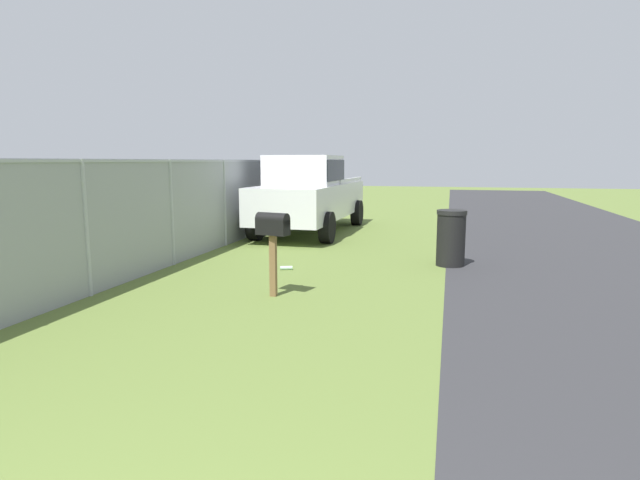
{
  "coord_description": "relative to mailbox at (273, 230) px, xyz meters",
  "views": [
    {
      "loc": [
        -0.37,
        -1.06,
        1.95
      ],
      "look_at": [
        5.42,
        0.41,
        1.03
      ],
      "focal_mm": 28.83,
      "sensor_mm": 36.0,
      "label": 1
    }
  ],
  "objects": [
    {
      "name": "trash_bin",
      "position": [
        2.9,
        -2.49,
        -0.44
      ],
      "size": [
        0.55,
        0.55,
        1.05
      ],
      "color": "black",
      "rests_on": "ground"
    },
    {
      "name": "pickup_truck",
      "position": [
        6.57,
        1.26,
        0.14
      ],
      "size": [
        5.57,
        2.18,
        2.09
      ],
      "rotation": [
        0.0,
        0.0,
        3.12
      ],
      "color": "silver",
      "rests_on": "ground"
    },
    {
      "name": "fence_section",
      "position": [
        1.69,
        2.59,
        0.09
      ],
      "size": [
        14.11,
        0.07,
        1.98
      ],
      "color": "#9EA3A8",
      "rests_on": "ground"
    },
    {
      "name": "mailbox",
      "position": [
        0.0,
        0.0,
        0.0
      ],
      "size": [
        0.3,
        0.5,
        1.22
      ],
      "rotation": [
        0.0,
        0.0,
        -0.22
      ],
      "color": "brown",
      "rests_on": "ground"
    },
    {
      "name": "litter_bottle_near_hydrant",
      "position": [
        1.78,
        0.38,
        -0.93
      ],
      "size": [
        0.14,
        0.23,
        0.07
      ],
      "primitive_type": "cylinder",
      "rotation": [
        0.0,
        1.57,
        5.08
      ],
      "color": "#B2D8BF",
      "rests_on": "ground"
    }
  ]
}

